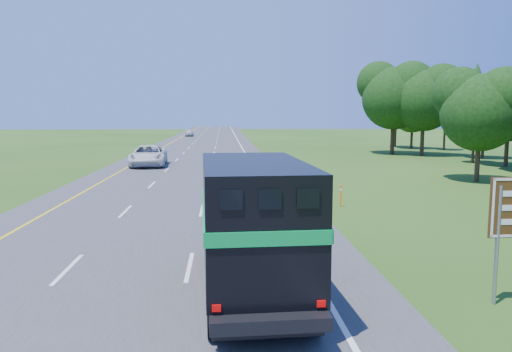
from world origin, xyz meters
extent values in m
cube|color=#38383A|center=(0.00, 50.00, 0.02)|extent=(15.00, 260.00, 0.04)
cube|color=yellow|center=(-5.50, 50.00, 0.04)|extent=(0.15, 260.00, 0.01)
cube|color=white|center=(5.50, 50.00, 0.04)|extent=(0.15, 260.00, 0.01)
cylinder|color=black|center=(2.44, 11.99, 0.58)|extent=(0.39, 1.10, 1.08)
cylinder|color=black|center=(4.50, 12.09, 0.58)|extent=(0.39, 1.10, 1.08)
cylinder|color=black|center=(2.65, 7.28, 0.58)|extent=(0.39, 1.10, 1.08)
cylinder|color=black|center=(4.72, 7.37, 0.58)|extent=(0.39, 1.10, 1.08)
cylinder|color=black|center=(2.71, 6.10, 0.58)|extent=(0.39, 1.10, 1.08)
cylinder|color=black|center=(4.77, 6.19, 0.58)|extent=(0.39, 1.10, 1.08)
cube|color=black|center=(3.61, 8.89, 0.70)|extent=(2.71, 7.97, 0.28)
cube|color=black|center=(3.48, 11.94, 1.77)|extent=(2.49, 1.88, 1.87)
cube|color=black|center=(3.44, 12.85, 2.26)|extent=(2.17, 0.16, 0.59)
cube|color=black|center=(3.64, 8.21, 2.19)|extent=(2.71, 5.81, 2.71)
cube|color=#08953B|center=(3.77, 5.34, 2.33)|extent=(2.46, 0.15, 0.30)
cube|color=#08953B|center=(2.40, 8.15, 2.33)|extent=(0.30, 5.70, 0.30)
cube|color=#08953B|center=(4.89, 8.26, 2.33)|extent=(0.30, 5.70, 0.30)
cube|color=black|center=(3.04, 5.30, 3.10)|extent=(0.44, 0.06, 0.39)
cube|color=black|center=(3.77, 5.34, 3.10)|extent=(0.44, 0.06, 0.39)
cube|color=black|center=(4.51, 5.37, 3.10)|extent=(0.44, 0.06, 0.39)
cube|color=black|center=(3.77, 5.45, 0.34)|extent=(2.27, 0.22, 0.10)
cube|color=#B20505|center=(2.74, 5.29, 0.98)|extent=(0.18, 0.05, 0.14)
cube|color=#B20505|center=(4.81, 5.38, 0.98)|extent=(0.18, 0.05, 0.14)
imported|color=silver|center=(-3.81, 41.24, 0.97)|extent=(3.48, 6.86, 1.86)
imported|color=#BCBCC3|center=(-4.09, 100.24, 0.73)|extent=(1.69, 4.09, 1.39)
cylinder|color=gray|center=(9.59, 7.54, 1.50)|extent=(0.10, 0.10, 2.99)
cube|color=orange|center=(8.86, 20.76, 0.56)|extent=(0.08, 0.04, 1.12)
cube|color=white|center=(8.86, 20.76, 0.87)|extent=(0.09, 0.05, 0.12)
camera|label=1|loc=(2.89, -3.96, 4.71)|focal=35.00mm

